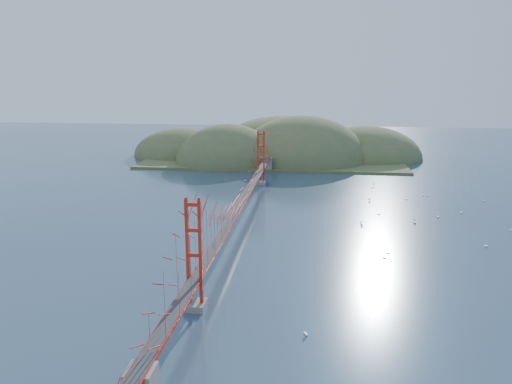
# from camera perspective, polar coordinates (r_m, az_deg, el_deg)

# --- Properties ---
(ground) EXTENTS (320.00, 320.00, 0.00)m
(ground) POSITION_cam_1_polar(r_m,az_deg,el_deg) (80.19, -1.82, -3.64)
(ground) COLOR #304861
(ground) RESTS_ON ground
(bridge) EXTENTS (2.20, 94.40, 12.00)m
(bridge) POSITION_cam_1_polar(r_m,az_deg,el_deg) (78.61, -1.84, 1.29)
(bridge) COLOR gray
(bridge) RESTS_ON ground
(far_headlands) EXTENTS (84.00, 58.00, 25.00)m
(far_headlands) POSITION_cam_1_polar(r_m,az_deg,el_deg) (146.52, 3.10, 4.08)
(far_headlands) COLOR olive
(far_headlands) RESTS_ON ground
(sailboat_10) EXTENTS (0.63, 0.65, 0.73)m
(sailboat_10) POSITION_cam_1_polar(r_m,az_deg,el_deg) (47.86, 5.71, -15.72)
(sailboat_10) COLOR white
(sailboat_10) RESTS_ON ground
(sailboat_4) EXTENTS (0.61, 0.61, 0.66)m
(sailboat_4) POSITION_cam_1_polar(r_m,az_deg,el_deg) (104.66, 18.56, -0.23)
(sailboat_4) COLOR white
(sailboat_4) RESTS_ON ground
(sailboat_5) EXTENTS (0.47, 0.55, 0.64)m
(sailboat_5) POSITION_cam_1_polar(r_m,az_deg,el_deg) (89.29, 20.07, -2.60)
(sailboat_5) COLOR white
(sailboat_5) RESTS_ON ground
(sailboat_11) EXTENTS (0.64, 0.64, 0.68)m
(sailboat_11) POSITION_cam_1_polar(r_m,az_deg,el_deg) (86.06, 27.13, -3.85)
(sailboat_11) COLOR white
(sailboat_11) RESTS_ON ground
(sailboat_17) EXTENTS (0.64, 0.64, 0.72)m
(sailboat_17) POSITION_cam_1_polar(r_m,az_deg,el_deg) (104.07, 18.98, -0.33)
(sailboat_17) COLOR white
(sailboat_17) RESTS_ON ground
(sailboat_7) EXTENTS (0.60, 0.53, 0.69)m
(sailboat_7) POSITION_cam_1_polar(r_m,az_deg,el_deg) (108.28, 13.23, 0.55)
(sailboat_7) COLOR white
(sailboat_7) RESTS_ON ground
(sailboat_3) EXTENTS (0.55, 0.46, 0.64)m
(sailboat_3) POSITION_cam_1_polar(r_m,az_deg,el_deg) (87.90, 13.87, -2.42)
(sailboat_3) COLOR white
(sailboat_3) RESTS_ON ground
(sailboat_1) EXTENTS (0.65, 0.66, 0.75)m
(sailboat_1) POSITION_cam_1_polar(r_m,az_deg,el_deg) (84.53, 17.67, -3.28)
(sailboat_1) COLOR white
(sailboat_1) RESTS_ON ground
(sailboat_6) EXTENTS (0.66, 0.66, 0.72)m
(sailboat_6) POSITION_cam_1_polar(r_m,az_deg,el_deg) (67.52, 14.41, -7.22)
(sailboat_6) COLOR white
(sailboat_6) RESTS_ON ground
(sailboat_9) EXTENTS (0.62, 0.62, 0.65)m
(sailboat_9) POSITION_cam_1_polar(r_m,az_deg,el_deg) (93.43, 22.44, -2.12)
(sailboat_9) COLOR white
(sailboat_9) RESTS_ON ground
(sailboat_0) EXTENTS (0.58, 0.64, 0.72)m
(sailboat_0) POSITION_cam_1_polar(r_m,az_deg,el_deg) (81.68, 11.94, -3.50)
(sailboat_0) COLOR white
(sailboat_0) RESTS_ON ground
(sailboat_2) EXTENTS (0.53, 0.46, 0.61)m
(sailboat_2) POSITION_cam_1_polar(r_m,az_deg,el_deg) (69.29, 14.87, -6.73)
(sailboat_2) COLOR white
(sailboat_2) RESTS_ON ground
(sailboat_13) EXTENTS (0.68, 0.68, 0.74)m
(sailboat_13) POSITION_cam_1_polar(r_m,az_deg,el_deg) (76.72, 24.79, -5.57)
(sailboat_13) COLOR white
(sailboat_13) RESTS_ON ground
(sailboat_16) EXTENTS (0.63, 0.61, 0.70)m
(sailboat_16) POSITION_cam_1_polar(r_m,az_deg,el_deg) (99.73, 16.83, -0.75)
(sailboat_16) COLOR white
(sailboat_16) RESTS_ON ground
(sailboat_15) EXTENTS (0.50, 0.63, 0.74)m
(sailboat_15) POSITION_cam_1_polar(r_m,az_deg,el_deg) (96.32, 12.82, -0.99)
(sailboat_15) COLOR white
(sailboat_15) RESTS_ON ground
(sailboat_12) EXTENTS (0.58, 0.58, 0.63)m
(sailboat_12) POSITION_cam_1_polar(r_m,az_deg,el_deg) (112.17, 13.31, 0.98)
(sailboat_12) COLOR white
(sailboat_12) RESTS_ON ground
(sailboat_8) EXTENTS (0.59, 0.59, 0.66)m
(sailboat_8) POSITION_cam_1_polar(r_m,az_deg,el_deg) (103.85, 24.53, -0.85)
(sailboat_8) COLOR white
(sailboat_8) RESTS_ON ground
(sailboat_14) EXTENTS (0.59, 0.59, 0.61)m
(sailboat_14) POSITION_cam_1_polar(r_m,az_deg,el_deg) (80.22, 12.04, -3.82)
(sailboat_14) COLOR white
(sailboat_14) RESTS_ON ground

